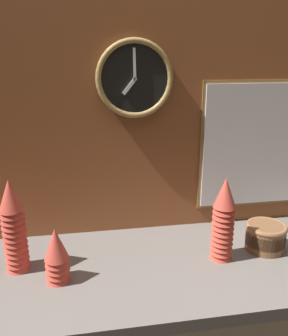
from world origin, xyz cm
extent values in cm
cube|color=slate|center=(0.00, 0.00, -2.00)|extent=(160.00, 56.00, 4.00)
cube|color=brown|center=(0.00, 26.50, 52.50)|extent=(160.00, 3.00, 105.00)
cone|color=#DB4C3D|center=(-44.82, -4.65, 5.04)|extent=(7.45, 7.45, 10.07)
cone|color=#DB4C3D|center=(-44.82, -4.65, 6.90)|extent=(7.45, 7.45, 10.07)
cone|color=#DB4C3D|center=(-44.82, -4.65, 8.76)|extent=(7.45, 7.45, 10.07)
cone|color=#DB4C3D|center=(-44.82, -4.65, 10.63)|extent=(7.45, 7.45, 10.07)
cone|color=#DB4C3D|center=(-44.82, -4.65, 12.49)|extent=(7.45, 7.45, 10.07)
cone|color=#DB4C3D|center=(-57.84, 3.70, 5.04)|extent=(7.45, 7.45, 10.07)
cone|color=#DB4C3D|center=(-57.84, 3.70, 6.90)|extent=(7.45, 7.45, 10.07)
cone|color=#DB4C3D|center=(-57.84, 3.70, 8.76)|extent=(7.45, 7.45, 10.07)
cone|color=#DB4C3D|center=(-57.84, 3.70, 10.63)|extent=(7.45, 7.45, 10.07)
cone|color=#DB4C3D|center=(-57.84, 3.70, 12.49)|extent=(7.45, 7.45, 10.07)
cone|color=#DB4C3D|center=(-57.84, 3.70, 14.36)|extent=(7.45, 7.45, 10.07)
cone|color=#DB4C3D|center=(-57.84, 3.70, 16.22)|extent=(7.45, 7.45, 10.07)
cone|color=#DB4C3D|center=(-57.84, 3.70, 18.08)|extent=(7.45, 7.45, 10.07)
cone|color=#DB4C3D|center=(-57.84, 3.70, 19.95)|extent=(7.45, 7.45, 10.07)
cone|color=#DB4C3D|center=(-57.84, 3.70, 21.81)|extent=(7.45, 7.45, 10.07)
cone|color=#DB4C3D|center=(-57.84, 3.70, 23.67)|extent=(7.45, 7.45, 10.07)
cone|color=#DB4C3D|center=(-57.84, 3.70, 25.54)|extent=(7.45, 7.45, 10.07)
cone|color=#DB4C3D|center=(8.61, -0.97, 5.04)|extent=(7.45, 7.45, 10.07)
cone|color=#DB4C3D|center=(8.61, -0.97, 6.90)|extent=(7.45, 7.45, 10.07)
cone|color=#DB4C3D|center=(8.61, -0.97, 8.76)|extent=(7.45, 7.45, 10.07)
cone|color=#DB4C3D|center=(8.61, -0.97, 10.63)|extent=(7.45, 7.45, 10.07)
cone|color=#DB4C3D|center=(8.61, -0.97, 12.49)|extent=(7.45, 7.45, 10.07)
cone|color=#DB4C3D|center=(8.61, -0.97, 14.36)|extent=(7.45, 7.45, 10.07)
cone|color=#DB4C3D|center=(8.61, -0.97, 16.22)|extent=(7.45, 7.45, 10.07)
cone|color=#DB4C3D|center=(8.61, -0.97, 18.08)|extent=(7.45, 7.45, 10.07)
cone|color=#DB4C3D|center=(8.61, -0.97, 19.95)|extent=(7.45, 7.45, 10.07)
cone|color=#DB4C3D|center=(8.61, -0.97, 21.81)|extent=(7.45, 7.45, 10.07)
cone|color=#DB4C3D|center=(8.61, -0.97, 23.67)|extent=(7.45, 7.45, 10.07)
cylinder|color=brown|center=(26.06, 2.07, 2.30)|extent=(13.63, 13.63, 4.61)
cylinder|color=brown|center=(26.06, 2.07, 4.63)|extent=(13.63, 13.63, 4.61)
cylinder|color=brown|center=(26.06, 2.07, 6.95)|extent=(13.63, 13.63, 4.61)
torus|color=#946542|center=(26.06, 2.07, 8.56)|extent=(14.20, 14.20, 1.66)
cylinder|color=black|center=(-16.82, 23.90, 57.79)|extent=(26.02, 1.80, 26.02)
torus|color=#AD894C|center=(-16.82, 23.09, 57.79)|extent=(26.96, 1.98, 26.96)
cube|color=white|center=(-18.86, 22.60, 55.26)|extent=(5.01, 0.60, 5.79)
cube|color=white|center=(-16.96, 22.60, 62.86)|extent=(1.10, 0.60, 10.17)
cylinder|color=white|center=(-16.82, 22.60, 57.79)|extent=(1.30, 0.60, 1.30)
cube|color=olive|center=(31.94, 24.62, 31.91)|extent=(47.57, 0.60, 49.90)
cube|color=white|center=(31.94, 24.20, 31.91)|extent=(45.17, 1.20, 47.50)
camera|label=1|loc=(-34.78, -100.55, 65.79)|focal=38.00mm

